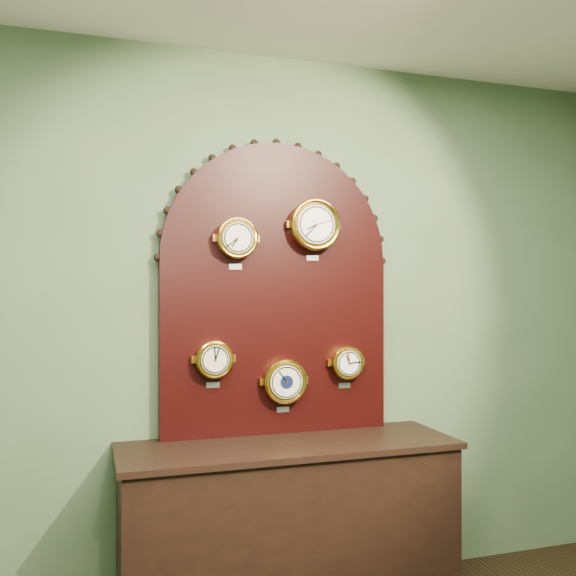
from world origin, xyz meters
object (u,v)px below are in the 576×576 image
object	(u,v)px
arabic_clock	(315,225)
barometer	(285,381)
tide_clock	(347,363)
display_board	(276,279)
shop_counter	(289,531)
hygrometer	(214,359)
roman_clock	(237,238)

from	to	relation	value
arabic_clock	barometer	xyz separation A→B (m)	(-0.16, 0.00, -0.80)
arabic_clock	barometer	distance (m)	0.82
tide_clock	display_board	bearing A→B (deg)	169.95
barometer	tide_clock	bearing A→B (deg)	0.26
shop_counter	display_board	bearing A→B (deg)	90.00
hygrometer	barometer	distance (m)	0.39
roman_clock	hygrometer	xyz separation A→B (m)	(-0.11, 0.00, -0.60)
shop_counter	hygrometer	world-z (taller)	hygrometer
arabic_clock	tide_clock	size ratio (longest dim) A/B	1.40
display_board	barometer	distance (m)	0.53
display_board	barometer	size ratio (longest dim) A/B	5.51
roman_clock	barometer	distance (m)	0.77
roman_clock	arabic_clock	bearing A→B (deg)	-0.21
hygrometer	tide_clock	xyz separation A→B (m)	(0.71, 0.00, -0.04)
hygrometer	tide_clock	distance (m)	0.71
display_board	roman_clock	size ratio (longest dim) A/B	5.93
display_board	roman_clock	distance (m)	0.31
display_board	hygrometer	bearing A→B (deg)	-169.07
roman_clock	barometer	world-z (taller)	roman_clock
shop_counter	roman_clock	world-z (taller)	roman_clock
shop_counter	barometer	world-z (taller)	barometer
roman_clock	hygrometer	distance (m)	0.61
display_board	arabic_clock	bearing A→B (deg)	-19.83
display_board	shop_counter	bearing A→B (deg)	-90.00
barometer	arabic_clock	bearing A→B (deg)	-0.31
arabic_clock	hygrometer	bearing A→B (deg)	179.77
roman_clock	tide_clock	xyz separation A→B (m)	(0.59, 0.00, -0.64)
display_board	roman_clock	bearing A→B (deg)	-163.63
display_board	hygrometer	size ratio (longest dim) A/B	6.39
roman_clock	tide_clock	distance (m)	0.87
arabic_clock	barometer	size ratio (longest dim) A/B	1.15
display_board	tide_clock	size ratio (longest dim) A/B	6.74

